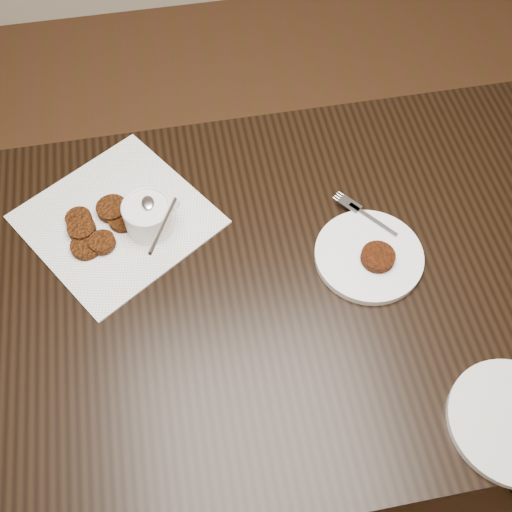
{
  "coord_description": "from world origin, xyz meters",
  "views": [
    {
      "loc": [
        -0.12,
        -0.49,
        1.75
      ],
      "look_at": [
        -0.01,
        0.1,
        0.8
      ],
      "focal_mm": 42.41,
      "sensor_mm": 36.0,
      "label": 1
    }
  ],
  "objects_px": {
    "plate_with_patty": "(369,254)",
    "sauce_ramekin": "(146,206)",
    "table": "(289,353)",
    "napkin": "(117,219)"
  },
  "relations": [
    {
      "from": "sauce_ramekin",
      "to": "plate_with_patty",
      "type": "xyz_separation_m",
      "value": [
        0.41,
        -0.15,
        -0.06
      ]
    },
    {
      "from": "napkin",
      "to": "plate_with_patty",
      "type": "xyz_separation_m",
      "value": [
        0.48,
        -0.18,
        0.01
      ]
    },
    {
      "from": "table",
      "to": "napkin",
      "type": "bearing_deg",
      "value": 149.49
    },
    {
      "from": "sauce_ramekin",
      "to": "plate_with_patty",
      "type": "bearing_deg",
      "value": -20.17
    },
    {
      "from": "napkin",
      "to": "table",
      "type": "bearing_deg",
      "value": -30.51
    },
    {
      "from": "plate_with_patty",
      "to": "sauce_ramekin",
      "type": "bearing_deg",
      "value": 159.83
    },
    {
      "from": "napkin",
      "to": "sauce_ramekin",
      "type": "height_order",
      "value": "sauce_ramekin"
    },
    {
      "from": "napkin",
      "to": "plate_with_patty",
      "type": "bearing_deg",
      "value": -20.77
    },
    {
      "from": "napkin",
      "to": "sauce_ramekin",
      "type": "bearing_deg",
      "value": -24.42
    },
    {
      "from": "napkin",
      "to": "plate_with_patty",
      "type": "relative_size",
      "value": 1.56
    }
  ]
}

